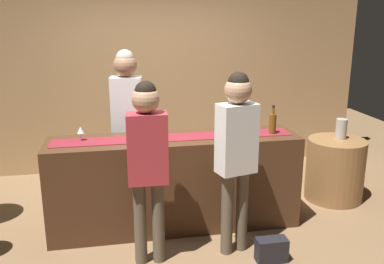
# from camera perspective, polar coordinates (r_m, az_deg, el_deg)

# --- Properties ---
(ground_plane) EXTENTS (10.00, 10.00, 0.00)m
(ground_plane) POSITION_cam_1_polar(r_m,az_deg,el_deg) (4.63, -2.26, -12.31)
(ground_plane) COLOR brown
(back_wall) EXTENTS (6.00, 0.12, 2.90)m
(back_wall) POSITION_cam_1_polar(r_m,az_deg,el_deg) (6.03, -5.16, 8.64)
(back_wall) COLOR tan
(back_wall) RESTS_ON ground
(bar_counter) EXTENTS (2.54, 0.60, 0.97)m
(bar_counter) POSITION_cam_1_polar(r_m,az_deg,el_deg) (4.43, -2.32, -6.78)
(bar_counter) COLOR #472B19
(bar_counter) RESTS_ON ground
(counter_runner_cloth) EXTENTS (2.42, 0.28, 0.01)m
(counter_runner_cloth) POSITION_cam_1_polar(r_m,az_deg,el_deg) (4.27, -2.39, -0.73)
(counter_runner_cloth) COLOR maroon
(counter_runner_cloth) RESTS_ON bar_counter
(wine_bottle_green) EXTENTS (0.07, 0.07, 0.30)m
(wine_bottle_green) POSITION_cam_1_polar(r_m,az_deg,el_deg) (4.47, 8.00, 1.35)
(wine_bottle_green) COLOR #194723
(wine_bottle_green) RESTS_ON bar_counter
(wine_bottle_amber) EXTENTS (0.07, 0.07, 0.30)m
(wine_bottle_amber) POSITION_cam_1_polar(r_m,az_deg,el_deg) (4.45, 10.78, 1.15)
(wine_bottle_amber) COLOR brown
(wine_bottle_amber) RESTS_ON bar_counter
(wine_glass_near_customer) EXTENTS (0.07, 0.07, 0.14)m
(wine_glass_near_customer) POSITION_cam_1_polar(r_m,az_deg,el_deg) (4.12, -6.99, 0.05)
(wine_glass_near_customer) COLOR silver
(wine_glass_near_customer) RESTS_ON bar_counter
(wine_glass_mid_counter) EXTENTS (0.07, 0.07, 0.14)m
(wine_glass_mid_counter) POSITION_cam_1_polar(r_m,az_deg,el_deg) (4.27, -14.77, 0.19)
(wine_glass_mid_counter) COLOR silver
(wine_glass_mid_counter) RESTS_ON bar_counter
(bartender) EXTENTS (0.36, 0.25, 1.81)m
(bartender) POSITION_cam_1_polar(r_m,az_deg,el_deg) (4.75, -8.73, 2.83)
(bartender) COLOR #26262B
(bartender) RESTS_ON ground
(customer_sipping) EXTENTS (0.38, 0.28, 1.70)m
(customer_sipping) POSITION_cam_1_polar(r_m,az_deg,el_deg) (3.77, 6.01, -1.72)
(customer_sipping) COLOR brown
(customer_sipping) RESTS_ON ground
(customer_browsing) EXTENTS (0.34, 0.23, 1.65)m
(customer_browsing) POSITION_cam_1_polar(r_m,az_deg,el_deg) (3.61, -6.02, -3.13)
(customer_browsing) COLOR brown
(customer_browsing) RESTS_ON ground
(round_side_table) EXTENTS (0.68, 0.68, 0.74)m
(round_side_table) POSITION_cam_1_polar(r_m,az_deg,el_deg) (5.38, 18.66, -4.79)
(round_side_table) COLOR olive
(round_side_table) RESTS_ON ground
(vase_on_side_table) EXTENTS (0.13, 0.13, 0.24)m
(vase_on_side_table) POSITION_cam_1_polar(r_m,az_deg,el_deg) (5.30, 19.42, 0.40)
(vase_on_side_table) COLOR #A8A399
(vase_on_side_table) RESTS_ON round_side_table
(handbag) EXTENTS (0.28, 0.14, 0.22)m
(handbag) POSITION_cam_1_polar(r_m,az_deg,el_deg) (4.03, 10.65, -15.32)
(handbag) COLOR black
(handbag) RESTS_ON ground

